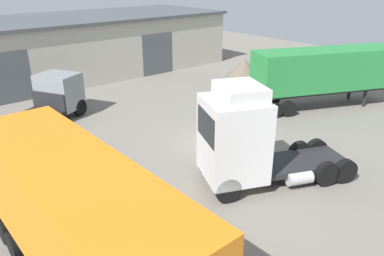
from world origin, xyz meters
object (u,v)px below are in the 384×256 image
object	(u,v)px
flatbed_truck_grey	(44,103)
gravel_pile	(244,70)
container_trailer_teal	(77,214)
container_trailer_green	(325,71)
tractor_unit_white	(245,140)
oil_drum	(233,134)

from	to	relation	value
flatbed_truck_grey	gravel_pile	distance (m)	16.30
container_trailer_teal	gravel_pile	world-z (taller)	container_trailer_teal
container_trailer_green	container_trailer_teal	world-z (taller)	container_trailer_teal
tractor_unit_white	gravel_pile	size ratio (longest dim) A/B	1.79
oil_drum	container_trailer_teal	bearing A→B (deg)	-157.44
container_trailer_teal	oil_drum	world-z (taller)	container_trailer_teal
container_trailer_green	flatbed_truck_grey	size ratio (longest dim) A/B	1.15
tractor_unit_white	container_trailer_green	world-z (taller)	tractor_unit_white
tractor_unit_white	oil_drum	size ratio (longest dim) A/B	7.99
flatbed_truck_grey	oil_drum	world-z (taller)	flatbed_truck_grey
tractor_unit_white	gravel_pile	bearing A→B (deg)	-113.70
gravel_pile	oil_drum	world-z (taller)	gravel_pile
container_trailer_green	flatbed_truck_grey	xyz separation A→B (m)	(-15.50, 9.12, -1.21)
tractor_unit_white	container_trailer_teal	bearing A→B (deg)	32.15
container_trailer_teal	oil_drum	distance (m)	11.76
tractor_unit_white	gravel_pile	world-z (taller)	tractor_unit_white
container_trailer_green	oil_drum	bearing A→B (deg)	-154.82
oil_drum	tractor_unit_white	bearing A→B (deg)	-130.69
tractor_unit_white	container_trailer_green	xyz separation A→B (m)	(11.68, 3.45, 0.38)
tractor_unit_white	oil_drum	bearing A→B (deg)	-106.48
container_trailer_green	container_trailer_teal	bearing A→B (deg)	-142.39
oil_drum	container_trailer_green	bearing A→B (deg)	0.69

